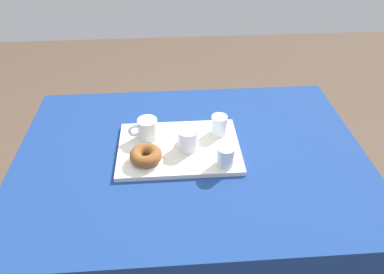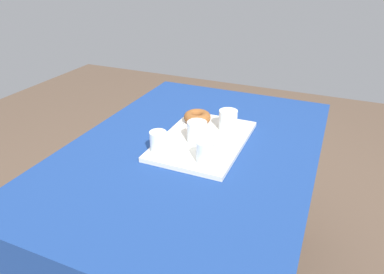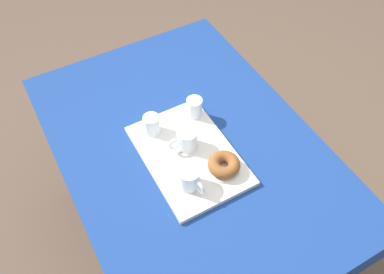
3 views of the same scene
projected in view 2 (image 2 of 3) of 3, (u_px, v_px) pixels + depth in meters
dining_table at (193, 169)px, 1.43m from camera, size 1.35×0.94×0.78m
serving_tray at (203, 140)px, 1.40m from camera, size 0.47×0.32×0.02m
tea_mug_left at (228, 120)px, 1.46m from camera, size 0.12×0.08×0.08m
tea_mug_right at (197, 132)px, 1.35m from camera, size 0.08×0.12×0.08m
water_glass_near at (205, 153)px, 1.22m from camera, size 0.06×0.06×0.08m
water_glass_far at (158, 142)px, 1.29m from camera, size 0.06×0.06×0.08m
donut_plate_left at (197, 122)px, 1.52m from camera, size 0.12×0.12×0.01m
sugar_donut_left at (197, 117)px, 1.51m from camera, size 0.12×0.12×0.04m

